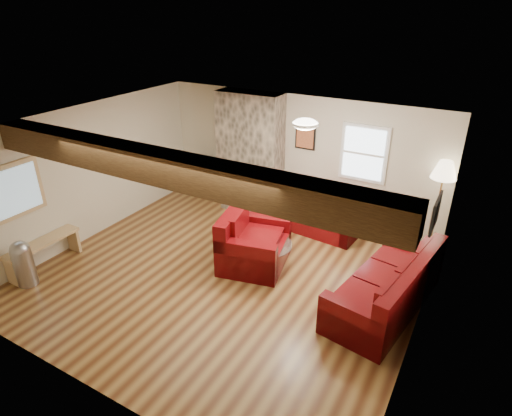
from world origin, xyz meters
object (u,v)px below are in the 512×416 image
at_px(coffee_table, 265,255).
at_px(tv_cabinet, 213,186).
at_px(sofa_three, 386,282).
at_px(armchair_red, 255,240).
at_px(loveseat, 322,212).
at_px(television, 212,168).
at_px(floor_lamp, 444,175).

distance_m(coffee_table, tv_cabinet, 3.18).
relative_size(sofa_three, armchair_red, 1.92).
xyz_separation_m(sofa_three, armchair_red, (-2.24, 0.05, 0.04)).
relative_size(loveseat, armchair_red, 1.29).
xyz_separation_m(television, floor_lamp, (4.84, 0.02, 0.77)).
bearing_deg(floor_lamp, loveseat, -170.96).
bearing_deg(coffee_table, armchair_red, -174.78).
distance_m(tv_cabinet, television, 0.45).
relative_size(sofa_three, coffee_table, 2.48).
bearing_deg(floor_lamp, television, -179.76).
height_order(coffee_table, floor_lamp, floor_lamp).
bearing_deg(sofa_three, coffee_table, -82.71).
height_order(coffee_table, television, television).
height_order(armchair_red, television, armchair_red).
bearing_deg(floor_lamp, sofa_three, -98.73).
distance_m(coffee_table, television, 3.22).
bearing_deg(armchair_red, coffee_table, -97.35).
relative_size(armchair_red, floor_lamp, 0.69).
bearing_deg(tv_cabinet, floor_lamp, 0.24).
bearing_deg(tv_cabinet, armchair_red, -41.47).
xyz_separation_m(sofa_three, television, (-4.52, 2.06, 0.25)).
height_order(sofa_three, television, television).
relative_size(armchair_red, coffee_table, 1.29).
bearing_deg(coffee_table, tv_cabinet, 141.20).
bearing_deg(loveseat, coffee_table, -96.18).
distance_m(loveseat, tv_cabinet, 2.84).
height_order(armchair_red, tv_cabinet, armchair_red).
relative_size(tv_cabinet, television, 1.29).
bearing_deg(sofa_three, floor_lamp, -179.43).
distance_m(loveseat, coffee_table, 1.74).
distance_m(loveseat, armchair_red, 1.80).
bearing_deg(loveseat, floor_lamp, 14.36).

